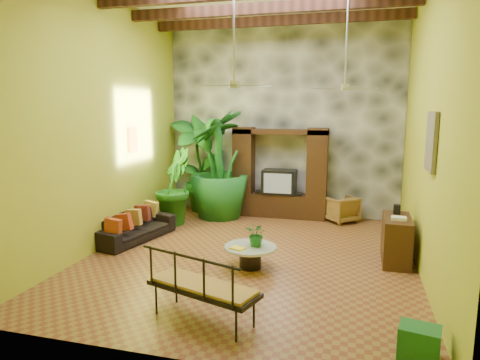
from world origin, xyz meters
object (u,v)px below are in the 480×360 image
(entertainment_center, at_px, (279,180))
(wicker_armchair, at_px, (341,209))
(side_console, at_px, (396,240))
(green_bin, at_px, (419,343))
(sofa, at_px, (134,227))
(iron_bench, at_px, (201,285))
(tall_plant_b, at_px, (173,186))
(tall_plant_c, at_px, (220,165))
(tall_plant_a, at_px, (199,161))
(coffee_table, at_px, (250,254))
(ceiling_fan_back, at_px, (345,77))
(ceiling_fan_front, at_px, (234,72))

(entertainment_center, bearing_deg, wicker_armchair, -3.92)
(side_console, distance_m, green_bin, 3.18)
(sofa, relative_size, iron_bench, 1.19)
(iron_bench, bearing_deg, green_bin, 15.35)
(tall_plant_b, height_order, tall_plant_c, tall_plant_c)
(iron_bench, bearing_deg, tall_plant_a, 128.71)
(sofa, relative_size, tall_plant_c, 0.71)
(wicker_armchair, bearing_deg, coffee_table, 26.56)
(green_bin, bearing_deg, tall_plant_c, 127.12)
(tall_plant_a, bearing_deg, side_console, -29.41)
(entertainment_center, height_order, sofa, entertainment_center)
(tall_plant_b, xyz_separation_m, iron_bench, (2.37, -4.47, -0.39))
(tall_plant_b, bearing_deg, tall_plant_a, 83.24)
(tall_plant_a, xyz_separation_m, side_console, (4.87, -2.74, -0.95))
(sofa, xyz_separation_m, green_bin, (5.30, -3.12, -0.09))
(tall_plant_c, bearing_deg, side_console, -28.85)
(entertainment_center, relative_size, green_bin, 5.45)
(tall_plant_b, xyz_separation_m, tall_plant_c, (0.91, 0.86, 0.45))
(ceiling_fan_back, relative_size, tall_plant_a, 0.68)
(wicker_armchair, distance_m, tall_plant_a, 3.94)
(ceiling_fan_front, height_order, ceiling_fan_back, same)
(sofa, relative_size, tall_plant_b, 1.06)
(wicker_armchair, height_order, tall_plant_b, tall_plant_b)
(tall_plant_c, bearing_deg, tall_plant_b, -136.48)
(entertainment_center, distance_m, ceiling_fan_back, 3.50)
(green_bin, bearing_deg, ceiling_fan_back, 104.83)
(tall_plant_a, xyz_separation_m, iron_bench, (2.21, -5.80, -0.84))
(ceiling_fan_back, bearing_deg, sofa, -168.72)
(ceiling_fan_back, relative_size, green_bin, 4.22)
(sofa, xyz_separation_m, coffee_table, (2.79, -0.92, -0.03))
(ceiling_fan_front, bearing_deg, tall_plant_b, 134.44)
(tall_plant_b, bearing_deg, side_console, -15.67)
(tall_plant_a, height_order, tall_plant_c, tall_plant_a)
(tall_plant_b, height_order, iron_bench, tall_plant_b)
(tall_plant_b, relative_size, tall_plant_c, 0.67)
(ceiling_fan_front, height_order, tall_plant_c, ceiling_fan_front)
(tall_plant_b, bearing_deg, wicker_armchair, 17.07)
(tall_plant_a, height_order, green_bin, tall_plant_a)
(ceiling_fan_front, relative_size, wicker_armchair, 2.63)
(tall_plant_a, bearing_deg, sofa, -98.82)
(tall_plant_b, distance_m, tall_plant_c, 1.33)
(sofa, bearing_deg, tall_plant_b, 2.21)
(entertainment_center, relative_size, sofa, 1.23)
(ceiling_fan_front, height_order, sofa, ceiling_fan_front)
(sofa, bearing_deg, tall_plant_c, -14.05)
(side_console, bearing_deg, tall_plant_c, 151.94)
(tall_plant_b, xyz_separation_m, coffee_table, (2.52, -2.39, -0.66))
(ceiling_fan_front, height_order, tall_plant_b, ceiling_fan_front)
(ceiling_fan_back, relative_size, sofa, 0.96)
(side_console, relative_size, green_bin, 2.41)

